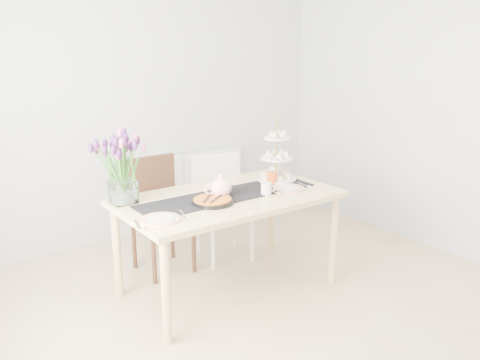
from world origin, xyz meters
TOP-DOWN VIEW (x-y plane):
  - room_shell at (0.00, 0.00)m, footprint 4.50×4.50m
  - radiator at (0.50, 2.19)m, footprint 1.20×0.08m
  - dining_table at (-0.01, 0.79)m, footprint 1.60×0.90m
  - chair_brown at (-0.25, 1.47)m, footprint 0.46×0.46m
  - chair_white at (0.32, 1.37)m, footprint 0.52×0.52m
  - table_runner at (-0.01, 0.79)m, footprint 1.40×0.35m
  - tulip_vase at (-0.70, 1.08)m, footprint 0.60×0.60m
  - cake_stand at (0.55, 0.91)m, footprint 0.33×0.33m
  - teapot at (-0.08, 0.78)m, footprint 0.27×0.23m
  - cream_jug at (0.60, 0.99)m, footprint 0.12×0.12m
  - tart_tin at (-0.20, 0.70)m, footprint 0.30×0.30m
  - mug_grey at (-0.06, 0.76)m, footprint 0.09×0.09m
  - mug_white at (0.23, 0.64)m, footprint 0.10×0.10m
  - mug_orange at (0.44, 0.83)m, footprint 0.11×0.11m
  - plate_left at (-0.65, 0.61)m, footprint 0.31×0.31m
  - plate_right at (0.46, 0.66)m, footprint 0.27×0.27m

SIDE VIEW (x-z plane):
  - radiator at x=0.50m, z-range 0.15..0.75m
  - chair_white at x=0.32m, z-range 0.07..0.97m
  - chair_brown at x=-0.25m, z-range 0.08..1.01m
  - dining_table at x=-0.01m, z-range 0.30..1.05m
  - table_runner at x=-0.01m, z-range 0.75..0.76m
  - plate_right at x=0.46m, z-range 0.75..0.76m
  - plate_left at x=-0.65m, z-range 0.75..0.76m
  - tart_tin at x=-0.20m, z-range 0.75..0.79m
  - mug_white at x=0.23m, z-range 0.75..0.84m
  - cream_jug at x=0.60m, z-range 0.75..0.84m
  - mug_grey at x=-0.06m, z-range 0.75..0.85m
  - mug_orange at x=0.44m, z-range 0.75..0.85m
  - teapot at x=-0.08m, z-range 0.75..0.91m
  - cake_stand at x=0.55m, z-range 0.65..1.13m
  - tulip_vase at x=-0.70m, z-range 0.82..1.33m
  - room_shell at x=0.00m, z-range -0.95..3.55m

